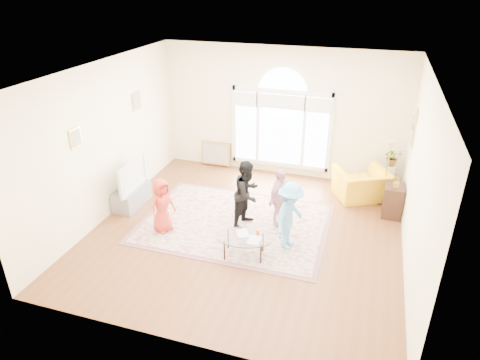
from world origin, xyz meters
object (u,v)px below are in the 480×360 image
(area_rug, at_px, (235,223))
(tv_console, at_px, (132,196))
(television, at_px, (129,175))
(coffee_table, at_px, (244,238))
(armchair, at_px, (361,184))

(area_rug, xyz_separation_m, tv_console, (-2.44, 0.07, 0.20))
(television, relative_size, coffee_table, 1.02)
(area_rug, height_order, tv_console, tv_console)
(coffee_table, bearing_deg, television, 151.05)
(tv_console, height_order, television, television)
(tv_console, xyz_separation_m, television, (0.01, -0.00, 0.54))
(area_rug, xyz_separation_m, coffee_table, (0.52, -1.02, 0.39))
(area_rug, height_order, coffee_table, coffee_table)
(television, height_order, coffee_table, television)
(area_rug, distance_m, tv_console, 2.45)
(area_rug, relative_size, tv_console, 3.60)
(tv_console, bearing_deg, coffee_table, -20.19)
(armchair, bearing_deg, television, -7.02)
(area_rug, distance_m, coffee_table, 1.21)
(area_rug, bearing_deg, armchair, 38.65)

